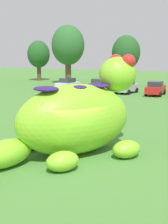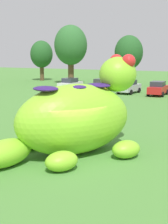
{
  "view_description": "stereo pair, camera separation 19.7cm",
  "coord_description": "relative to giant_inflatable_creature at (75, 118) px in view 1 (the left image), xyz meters",
  "views": [
    {
      "loc": [
        6.59,
        -12.29,
        4.91
      ],
      "look_at": [
        -0.41,
        1.92,
        1.94
      ],
      "focal_mm": 49.44,
      "sensor_mm": 36.0,
      "label": 1
    },
    {
      "loc": [
        6.76,
        -12.2,
        4.91
      ],
      "look_at": [
        -0.41,
        1.92,
        1.94
      ],
      "focal_mm": 49.44,
      "sensor_mm": 36.0,
      "label": 2
    }
  ],
  "objects": [
    {
      "name": "car_yellow",
      "position": [
        -9.3,
        24.77,
        -0.94
      ],
      "size": [
        2.38,
        4.3,
        1.72
      ],
      "color": "yellow",
      "rests_on": "ground"
    },
    {
      "name": "spectator_mid_field",
      "position": [
        -6.94,
        7.62,
        -0.95
      ],
      "size": [
        0.38,
        0.26,
        1.71
      ],
      "color": "#2D334C",
      "rests_on": "ground"
    },
    {
      "name": "tree_left",
      "position": [
        -18.47,
        32.52,
        4.54
      ],
      "size": [
        5.46,
        5.46,
        9.7
      ],
      "color": "brown",
      "rests_on": "ground"
    },
    {
      "name": "giant_inflatable_creature",
      "position": [
        0.0,
        0.0,
        0.0
      ],
      "size": [
        6.64,
        9.59,
        4.92
      ],
      "color": "#8CD12D",
      "rests_on": "ground"
    },
    {
      "name": "car_red",
      "position": [
        -1.68,
        24.09,
        -0.94
      ],
      "size": [
        1.99,
        4.13,
        1.72
      ],
      "color": "red",
      "rests_on": "ground"
    },
    {
      "name": "tree_far_left",
      "position": [
        -26.72,
        35.93,
        3.08
      ],
      "size": [
        4.21,
        4.21,
        7.47
      ],
      "color": "brown",
      "rests_on": "ground"
    },
    {
      "name": "ground_plane",
      "position": [
        0.4,
        -0.9,
        -1.8
      ],
      "size": [
        160.0,
        160.0,
        0.0
      ],
      "primitive_type": "plane",
      "color": "#4C8438"
    },
    {
      "name": "tree_mid_left",
      "position": [
        -8.82,
        33.87,
        3.34
      ],
      "size": [
        4.43,
        4.43,
        7.86
      ],
      "color": "brown",
      "rests_on": "ground"
    },
    {
      "name": "car_silver",
      "position": [
        -5.47,
        24.44,
        -0.94
      ],
      "size": [
        2.26,
        4.25,
        1.72
      ],
      "color": "#B7BABF",
      "rests_on": "ground"
    },
    {
      "name": "car_white",
      "position": [
        -13.73,
        23.91,
        -0.94
      ],
      "size": [
        2.1,
        4.18,
        1.72
      ],
      "color": "white",
      "rests_on": "ground"
    }
  ]
}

